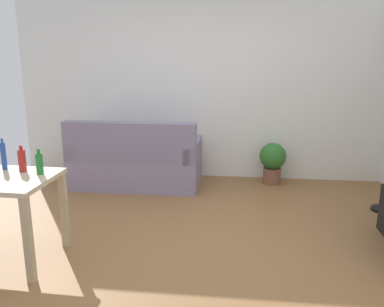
{
  "coord_description": "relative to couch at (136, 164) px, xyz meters",
  "views": [
    {
      "loc": [
        0.58,
        -3.6,
        1.8
      ],
      "look_at": [
        0.1,
        0.5,
        0.75
      ],
      "focal_mm": 38.34,
      "sensor_mm": 36.0,
      "label": 1
    }
  ],
  "objects": [
    {
      "name": "ground_plane",
      "position": [
        0.79,
        -1.59,
        -0.32
      ],
      "size": [
        5.2,
        4.4,
        0.02
      ],
      "primitive_type": "cube",
      "color": "olive"
    },
    {
      "name": "wall_rear",
      "position": [
        0.79,
        0.61,
        1.04
      ],
      "size": [
        5.2,
        0.1,
        2.7
      ],
      "primitive_type": "cube",
      "color": "white",
      "rests_on": "ground_plane"
    },
    {
      "name": "couch",
      "position": [
        0.0,
        0.0,
        0.0
      ],
      "size": [
        1.7,
        0.84,
        0.92
      ],
      "rotation": [
        0.0,
        0.0,
        3.14
      ],
      "color": "gray",
      "rests_on": "ground_plane"
    },
    {
      "name": "potted_plant",
      "position": [
        1.84,
        0.31,
        0.02
      ],
      "size": [
        0.36,
        0.36,
        0.57
      ],
      "color": "brown",
      "rests_on": "ground_plane"
    },
    {
      "name": "bottle_blue",
      "position": [
        -0.69,
        -1.9,
        0.58
      ],
      "size": [
        0.04,
        0.04,
        0.28
      ],
      "color": "#2347A3",
      "rests_on": "desk"
    },
    {
      "name": "bottle_red",
      "position": [
        -0.5,
        -1.94,
        0.55
      ],
      "size": [
        0.07,
        0.07,
        0.23
      ],
      "color": "#AD2323",
      "rests_on": "desk"
    },
    {
      "name": "bottle_green",
      "position": [
        -0.31,
        -2.0,
        0.55
      ],
      "size": [
        0.06,
        0.06,
        0.22
      ],
      "color": "#1E722D",
      "rests_on": "desk"
    }
  ]
}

